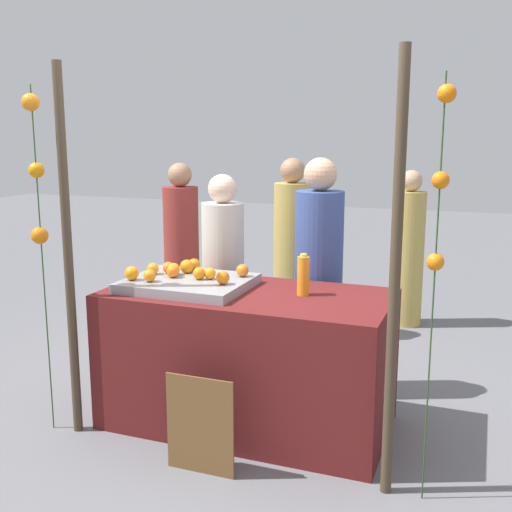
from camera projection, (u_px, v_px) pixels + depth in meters
ground_plane at (248, 422)px, 4.00m from camera, size 24.00×24.00×0.00m
stall_counter at (248, 358)px, 3.92m from camera, size 1.76×0.87×0.87m
orange_tray at (188, 283)px, 3.93m from camera, size 0.76×0.63×0.06m
orange_0 at (210, 274)px, 3.90m from camera, size 0.07×0.07×0.07m
orange_1 at (187, 266)px, 4.08m from camera, size 0.09×0.09×0.09m
orange_2 at (168, 267)px, 4.08m from camera, size 0.08×0.08×0.08m
orange_3 at (153, 269)px, 4.04m from camera, size 0.08×0.08×0.08m
orange_4 at (174, 269)px, 4.02m from camera, size 0.08×0.08×0.08m
orange_5 at (199, 273)px, 3.90m from camera, size 0.08×0.08×0.08m
orange_6 at (223, 278)px, 3.77m from camera, size 0.08×0.08×0.08m
orange_7 at (173, 271)px, 3.95m from camera, size 0.08×0.08×0.08m
orange_8 at (150, 276)px, 3.84m from camera, size 0.08×0.08×0.08m
orange_9 at (242, 270)px, 3.98m from camera, size 0.08×0.08×0.08m
orange_10 at (132, 273)px, 3.88m from camera, size 0.09×0.09×0.09m
orange_11 at (194, 265)px, 4.15m from camera, size 0.08×0.08×0.08m
juice_bottle at (303, 276)px, 3.74m from camera, size 0.07×0.07×0.25m
chalkboard_sign at (201, 426)px, 3.37m from camera, size 0.40×0.03×0.57m
vendor_left at (223, 286)px, 4.61m from camera, size 0.31×0.31×1.55m
vendor_right at (318, 287)px, 4.34m from camera, size 0.34×0.34×1.68m
crowd_person_0 at (182, 257)px, 5.62m from camera, size 0.32×0.32×1.58m
crowd_person_1 at (408, 254)px, 5.95m from camera, size 0.30×0.30×1.50m
crowd_person_2 at (292, 255)px, 5.57m from camera, size 0.33×0.33×1.62m
canopy_post_left at (68, 256)px, 3.69m from camera, size 0.06×0.06×2.24m
canopy_post_right at (395, 283)px, 3.02m from camera, size 0.06×0.06×2.24m
garland_strand_left at (36, 175)px, 3.62m from camera, size 0.11×0.11×2.11m
garland_strand_right at (440, 188)px, 2.86m from camera, size 0.09×0.10×2.11m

